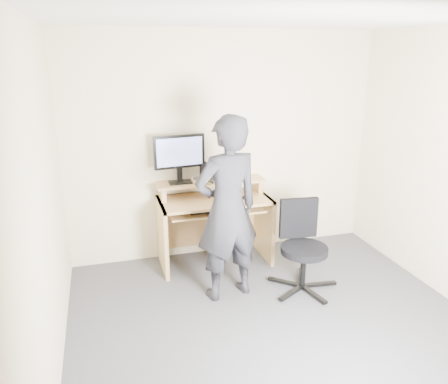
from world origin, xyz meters
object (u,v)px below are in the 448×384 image
desk (213,214)px  monitor (179,155)px  office_chair (302,243)px  person (227,210)px

desk → monitor: 0.76m
desk → monitor: bearing=167.7°
office_chair → person: bearing=-178.4°
monitor → person: (0.28, -0.86, -0.35)m
monitor → person: person is taller
desk → monitor: monitor is taller
office_chair → person: 0.85m
person → monitor: bearing=-84.2°
monitor → person: bearing=-78.5°
desk → office_chair: (0.69, -0.84, -0.07)m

